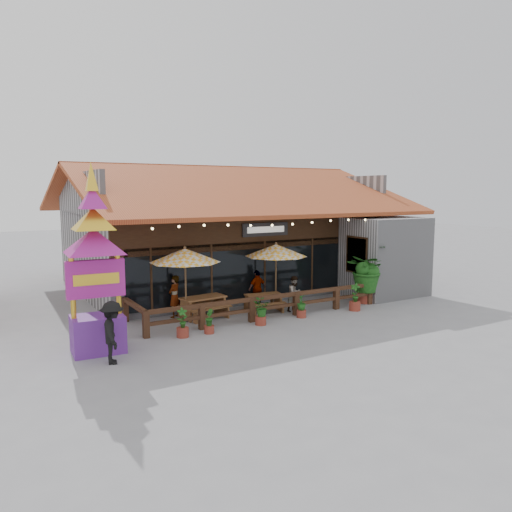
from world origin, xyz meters
TOP-DOWN VIEW (x-y plane):
  - ground at (0.00, 0.00)m, footprint 100.00×100.00m
  - restaurant_building at (0.26, 6.61)m, footprint 15.50×14.73m
  - patio_railing at (-2.25, -0.27)m, footprint 10.00×2.60m
  - umbrella_left at (-4.51, 0.91)m, footprint 3.35×3.35m
  - umbrella_right at (-0.48, 1.00)m, footprint 2.96×2.96m
  - picnic_table_left at (-3.77, 0.99)m, footprint 1.86×1.65m
  - picnic_table_right at (-1.26, 0.69)m, footprint 1.63×1.46m
  - thai_sign_tower at (-8.20, -1.17)m, footprint 2.36×2.36m
  - tropical_plant at (3.34, -0.21)m, footprint 2.39×2.36m
  - diner_a at (-4.69, 1.58)m, footprint 0.71×0.67m
  - diner_b at (-0.18, 0.06)m, footprint 0.81×0.71m
  - diner_c at (-1.02, 1.57)m, footprint 0.95×0.51m
  - pedestrian at (-8.06, -2.38)m, footprint 0.87×1.25m
  - planter_a at (-5.43, -1.02)m, footprint 0.40×0.40m
  - planter_b at (-4.48, -1.06)m, footprint 0.35×0.38m
  - planter_c at (-2.42, -1.02)m, footprint 0.77×0.78m
  - planter_d at (-0.52, -0.89)m, footprint 0.47×0.47m
  - planter_e at (2.00, -1.07)m, footprint 0.46×0.48m

SIDE VIEW (x-z plane):
  - ground at x=0.00m, z-range 0.00..0.00m
  - planter_b at x=-4.48m, z-range -0.04..0.80m
  - planter_a at x=-5.43m, z-range -0.08..0.91m
  - planter_d at x=-0.52m, z-range -0.02..0.88m
  - planter_e at x=2.00m, z-range -0.09..1.03m
  - picnic_table_right at x=-1.26m, z-range 0.12..0.83m
  - planter_c at x=-2.42m, z-range 0.06..1.03m
  - picnic_table_left at x=-3.77m, z-range 0.14..0.96m
  - patio_railing at x=-2.25m, z-range 0.15..1.07m
  - diner_b at x=-0.18m, z-range 0.00..1.44m
  - diner_c at x=-1.02m, z-range 0.00..1.53m
  - diner_a at x=-4.69m, z-range 0.00..1.63m
  - pedestrian at x=-8.06m, z-range 0.00..1.77m
  - tropical_plant at x=3.34m, z-range 0.18..2.67m
  - restaurant_building at x=0.26m, z-range -0.84..5.25m
  - umbrella_right at x=-0.48m, z-range 1.02..3.75m
  - umbrella_left at x=-4.51m, z-range 1.04..3.84m
  - thai_sign_tower at x=-8.20m, z-range 0.17..6.24m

